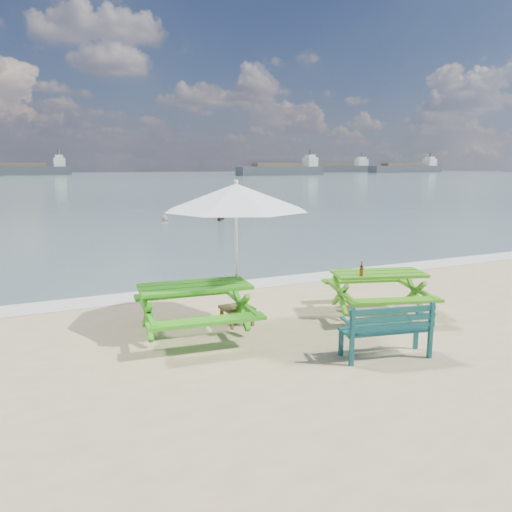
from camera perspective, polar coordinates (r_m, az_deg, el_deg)
name	(u,v)px	position (r m, az deg, el deg)	size (l,w,h in m)	color
sea	(45,181)	(90.92, -22.95, 7.93)	(300.00, 300.00, 0.00)	slate
foam_strip	(213,288)	(11.42, -4.95, -3.71)	(22.00, 0.90, 0.01)	silver
picnic_table_left	(195,311)	(8.33, -6.96, -6.25)	(1.99, 2.17, 0.86)	#35A218
picnic_table_right	(378,294)	(9.71, 13.73, -4.21)	(2.16, 2.28, 0.80)	#419616
park_bench	(385,340)	(7.65, 14.54, -9.32)	(1.38, 0.71, 0.81)	#104445
side_table	(237,315)	(8.87, -2.19, -6.77)	(0.54, 0.54, 0.33)	brown
patio_umbrella	(236,197)	(8.49, -2.28, 6.75)	(2.68, 2.68, 2.48)	silver
beer_bottle	(361,271)	(9.20, 11.95, -1.70)	(0.07, 0.07, 0.27)	#8C4214
swimmer	(164,232)	(24.43, -10.44, 2.68)	(0.62, 0.41, 1.66)	tan
mooring_pilings	(221,211)	(25.04, -4.07, 5.12)	(0.58, 0.78, 1.41)	black
cargo_ships	(290,169)	(146.94, 3.96, 9.86)	(136.37, 37.54, 4.40)	#3B4146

